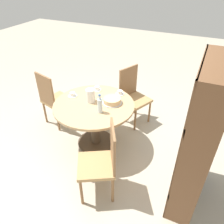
% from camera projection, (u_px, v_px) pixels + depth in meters
% --- Properties ---
extents(ground_plane, '(14.00, 14.00, 0.00)m').
position_uv_depth(ground_plane, '(96.00, 142.00, 3.49)').
color(ground_plane, '#B2A893').
extents(dining_table, '(1.15, 1.15, 0.73)m').
position_uv_depth(dining_table, '(94.00, 114.00, 3.18)').
color(dining_table, '#473828').
rests_on(dining_table, ground_plane).
extents(chair_a, '(0.52, 0.52, 0.98)m').
position_uv_depth(chair_a, '(54.00, 98.00, 3.63)').
color(chair_a, olive).
rests_on(chair_a, ground_plane).
extents(chair_b, '(0.57, 0.57, 0.98)m').
position_uv_depth(chair_b, '(102.00, 161.00, 2.49)').
color(chair_b, olive).
rests_on(chair_b, ground_plane).
extents(chair_c, '(0.56, 0.56, 0.98)m').
position_uv_depth(chair_c, '(133.00, 95.00, 3.72)').
color(chair_c, olive).
rests_on(chair_c, ground_plane).
extents(bookshelf, '(0.89, 0.28, 1.71)m').
position_uv_depth(bookshelf, '(195.00, 139.00, 2.28)').
color(bookshelf, brown).
rests_on(bookshelf, ground_plane).
extents(coffee_pot, '(0.13, 0.13, 0.23)m').
position_uv_depth(coffee_pot, '(91.00, 95.00, 3.08)').
color(coffee_pot, white).
rests_on(coffee_pot, dining_table).
extents(water_bottle, '(0.07, 0.07, 0.27)m').
position_uv_depth(water_bottle, '(100.00, 105.00, 2.85)').
color(water_bottle, silver).
rests_on(water_bottle, dining_table).
extents(cake_main, '(0.28, 0.28, 0.08)m').
position_uv_depth(cake_main, '(112.00, 101.00, 3.08)').
color(cake_main, silver).
rests_on(cake_main, dining_table).
extents(cup_a, '(0.14, 0.14, 0.06)m').
position_uv_depth(cup_a, '(120.00, 93.00, 3.29)').
color(cup_a, silver).
rests_on(cup_a, dining_table).
extents(cup_b, '(0.14, 0.14, 0.06)m').
position_uv_depth(cup_b, '(73.00, 95.00, 3.25)').
color(cup_b, silver).
rests_on(cup_b, dining_table).
extents(cup_c, '(0.14, 0.14, 0.06)m').
position_uv_depth(cup_c, '(97.00, 89.00, 3.40)').
color(cup_c, silver).
rests_on(cup_c, dining_table).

